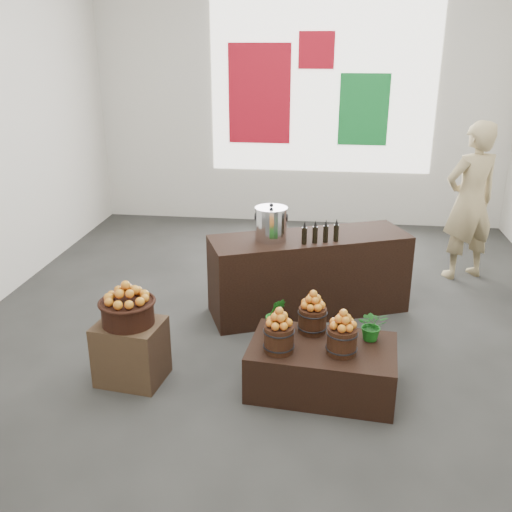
# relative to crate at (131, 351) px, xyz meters

# --- Properties ---
(ground) EXTENTS (7.00, 7.00, 0.00)m
(ground) POSITION_rel_crate_xyz_m (1.09, 1.11, -0.26)
(ground) COLOR #343432
(ground) RESTS_ON ground
(back_wall) EXTENTS (6.00, 0.04, 4.00)m
(back_wall) POSITION_rel_crate_xyz_m (1.09, 4.61, 1.74)
(back_wall) COLOR silver
(back_wall) RESTS_ON ground
(back_opening) EXTENTS (3.20, 0.02, 2.40)m
(back_opening) POSITION_rel_crate_xyz_m (1.39, 4.59, 1.74)
(back_opening) COLOR white
(back_opening) RESTS_ON back_wall
(deco_red_left) EXTENTS (0.90, 0.04, 1.40)m
(deco_red_left) POSITION_rel_crate_xyz_m (0.49, 4.58, 1.64)
(deco_red_left) COLOR #B40D1F
(deco_red_left) RESTS_ON back_wall
(deco_green_right) EXTENTS (0.70, 0.04, 1.00)m
(deco_green_right) POSITION_rel_crate_xyz_m (1.99, 4.58, 1.44)
(deco_green_right) COLOR #137F30
(deco_green_right) RESTS_ON back_wall
(deco_red_upper) EXTENTS (0.50, 0.04, 0.50)m
(deco_red_upper) POSITION_rel_crate_xyz_m (1.29, 4.58, 2.24)
(deco_red_upper) COLOR #B40D1F
(deco_red_upper) RESTS_ON back_wall
(crate) EXTENTS (0.56, 0.48, 0.51)m
(crate) POSITION_rel_crate_xyz_m (0.00, 0.00, 0.00)
(crate) COLOR brown
(crate) RESTS_ON ground
(wicker_basket) EXTENTS (0.41, 0.41, 0.19)m
(wicker_basket) POSITION_rel_crate_xyz_m (0.00, 0.00, 0.35)
(wicker_basket) COLOR black
(wicker_basket) RESTS_ON crate
(apples_in_basket) EXTENTS (0.32, 0.32, 0.17)m
(apples_in_basket) POSITION_rel_crate_xyz_m (0.00, 0.00, 0.53)
(apples_in_basket) COLOR #9B0519
(apples_in_basket) RESTS_ON wicker_basket
(display_table) EXTENTS (1.19, 0.80, 0.39)m
(display_table) POSITION_rel_crate_xyz_m (1.54, 0.06, -0.06)
(display_table) COLOR black
(display_table) RESTS_ON ground
(apple_bucket_front_left) EXTENTS (0.23, 0.23, 0.21)m
(apple_bucket_front_left) POSITION_rel_crate_xyz_m (1.20, -0.07, 0.24)
(apple_bucket_front_left) COLOR #33160E
(apple_bucket_front_left) RESTS_ON display_table
(apples_in_bucket_front_left) EXTENTS (0.17, 0.17, 0.15)m
(apples_in_bucket_front_left) POSITION_rel_crate_xyz_m (1.20, -0.07, 0.42)
(apples_in_bucket_front_left) COLOR #9B0519
(apples_in_bucket_front_left) RESTS_ON apple_bucket_front_left
(apple_bucket_front_right) EXTENTS (0.23, 0.23, 0.21)m
(apple_bucket_front_right) POSITION_rel_crate_xyz_m (1.68, -0.04, 0.24)
(apple_bucket_front_right) COLOR #33160E
(apple_bucket_front_right) RESTS_ON display_table
(apples_in_bucket_front_right) EXTENTS (0.17, 0.17, 0.15)m
(apples_in_bucket_front_right) POSITION_rel_crate_xyz_m (1.68, -0.04, 0.42)
(apples_in_bucket_front_right) COLOR #9B0519
(apples_in_bucket_front_right) RESTS_ON apple_bucket_front_right
(apple_bucket_rear) EXTENTS (0.23, 0.23, 0.21)m
(apple_bucket_rear) POSITION_rel_crate_xyz_m (1.44, 0.27, 0.24)
(apple_bucket_rear) COLOR #33160E
(apple_bucket_rear) RESTS_ON display_table
(apples_in_bucket_rear) EXTENTS (0.17, 0.17, 0.15)m
(apples_in_bucket_rear) POSITION_rel_crate_xyz_m (1.44, 0.27, 0.42)
(apples_in_bucket_rear) COLOR #9B0519
(apples_in_bucket_rear) RESTS_ON apple_bucket_rear
(herb_garnish_right) EXTENTS (0.25, 0.22, 0.26)m
(herb_garnish_right) POSITION_rel_crate_xyz_m (1.92, 0.20, 0.26)
(herb_garnish_right) COLOR #125614
(herb_garnish_right) RESTS_ON display_table
(herb_garnish_left) EXTENTS (0.18, 0.15, 0.29)m
(herb_garnish_left) POSITION_rel_crate_xyz_m (1.15, 0.26, 0.28)
(herb_garnish_left) COLOR #125614
(herb_garnish_left) RESTS_ON display_table
(counter) EXTENTS (2.06, 1.33, 0.81)m
(counter) POSITION_rel_crate_xyz_m (1.37, 1.47, 0.15)
(counter) COLOR black
(counter) RESTS_ON ground
(stock_pot_left) EXTENTS (0.31, 0.31, 0.31)m
(stock_pot_left) POSITION_rel_crate_xyz_m (1.00, 1.32, 0.70)
(stock_pot_left) COLOR silver
(stock_pot_left) RESTS_ON counter
(oil_cruets) EXTENTS (0.29, 0.16, 0.22)m
(oil_cruets) POSITION_rel_crate_xyz_m (1.45, 1.29, 0.66)
(oil_cruets) COLOR black
(oil_cruets) RESTS_ON counter
(shopper) EXTENTS (0.79, 0.67, 1.82)m
(shopper) POSITION_rel_crate_xyz_m (3.13, 2.63, 0.65)
(shopper) COLOR tan
(shopper) RESTS_ON ground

